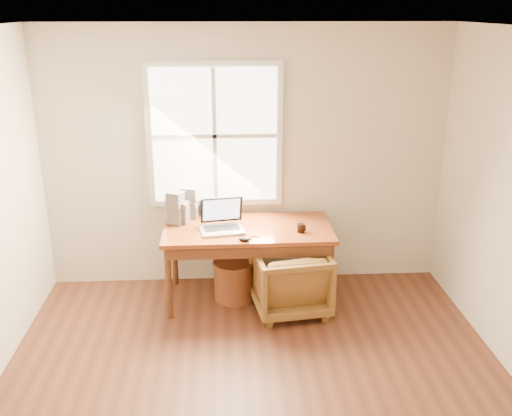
{
  "coord_description": "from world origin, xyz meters",
  "views": [
    {
      "loc": [
        -0.22,
        -3.24,
        2.74
      ],
      "look_at": [
        0.07,
        1.65,
        1.0
      ],
      "focal_mm": 40.0,
      "sensor_mm": 36.0,
      "label": 1
    }
  ],
  "objects_px": {
    "coffee_mug": "(301,228)",
    "laptop": "(222,215)",
    "cd_stack_a": "(190,202)",
    "desk": "(248,229)",
    "armchair": "(290,280)",
    "wicker_stool": "(234,280)"
  },
  "relations": [
    {
      "from": "cd_stack_a",
      "to": "desk",
      "type": "bearing_deg",
      "value": -29.82
    },
    {
      "from": "coffee_mug",
      "to": "cd_stack_a",
      "type": "distance_m",
      "value": 1.15
    },
    {
      "from": "coffee_mug",
      "to": "cd_stack_a",
      "type": "height_order",
      "value": "cd_stack_a"
    },
    {
      "from": "armchair",
      "to": "cd_stack_a",
      "type": "bearing_deg",
      "value": -39.48
    },
    {
      "from": "armchair",
      "to": "laptop",
      "type": "height_order",
      "value": "laptop"
    },
    {
      "from": "coffee_mug",
      "to": "laptop",
      "type": "bearing_deg",
      "value": 156.66
    },
    {
      "from": "armchair",
      "to": "laptop",
      "type": "xyz_separation_m",
      "value": [
        -0.63,
        0.17,
        0.6
      ]
    },
    {
      "from": "armchair",
      "to": "cd_stack_a",
      "type": "height_order",
      "value": "cd_stack_a"
    },
    {
      "from": "desk",
      "to": "laptop",
      "type": "relative_size",
      "value": 3.51
    },
    {
      "from": "laptop",
      "to": "desk",
      "type": "bearing_deg",
      "value": 10.31
    },
    {
      "from": "desk",
      "to": "armchair",
      "type": "relative_size",
      "value": 2.31
    },
    {
      "from": "laptop",
      "to": "cd_stack_a",
      "type": "distance_m",
      "value": 0.52
    },
    {
      "from": "wicker_stool",
      "to": "cd_stack_a",
      "type": "bearing_deg",
      "value": 142.51
    },
    {
      "from": "armchair",
      "to": "cd_stack_a",
      "type": "xyz_separation_m",
      "value": [
        -0.94,
        0.58,
        0.59
      ]
    },
    {
      "from": "cd_stack_a",
      "to": "armchair",
      "type": "bearing_deg",
      "value": -31.73
    },
    {
      "from": "desk",
      "to": "cd_stack_a",
      "type": "bearing_deg",
      "value": 150.18
    },
    {
      "from": "laptop",
      "to": "cd_stack_a",
      "type": "relative_size",
      "value": 1.49
    },
    {
      "from": "desk",
      "to": "coffee_mug",
      "type": "distance_m",
      "value": 0.51
    },
    {
      "from": "desk",
      "to": "cd_stack_a",
      "type": "distance_m",
      "value": 0.67
    },
    {
      "from": "laptop",
      "to": "coffee_mug",
      "type": "relative_size",
      "value": 5.72
    },
    {
      "from": "wicker_stool",
      "to": "laptop",
      "type": "xyz_separation_m",
      "value": [
        -0.11,
        -0.09,
        0.72
      ]
    },
    {
      "from": "laptop",
      "to": "cd_stack_a",
      "type": "bearing_deg",
      "value": 117.82
    }
  ]
}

